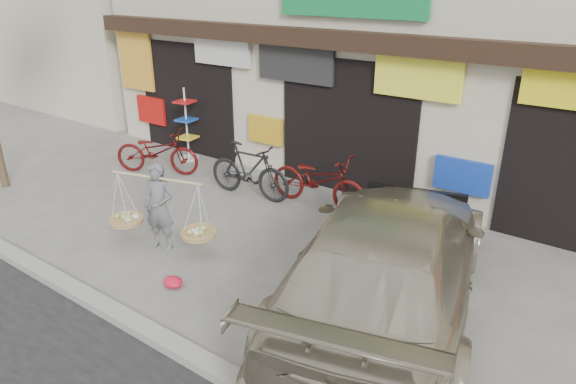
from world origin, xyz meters
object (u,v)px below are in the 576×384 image
Objects in this scene: bike_0 at (157,152)px; suv at (388,259)px; street_vendor at (160,211)px; bike_2 at (318,180)px; display_rack at (187,131)px; bike_1 at (249,170)px.

bike_0 is 6.74m from suv.
suv is (3.74, 0.54, 0.13)m from street_vendor.
bike_2 is 4.12m from display_rack.
bike_0 is at bearing -29.97° from suv.
bike_1 reaches higher than bike_2.
display_rack reaches higher than suv.
street_vendor is 0.32× the size of suv.
bike_1 is at bearing -110.86° from bike_0.
street_vendor is 0.97× the size of bike_0.
bike_0 is at bearing 89.27° from bike_1.
display_rack reaches higher than street_vendor.
street_vendor is at bearing -179.84° from bike_1.
bike_2 is (3.93, 0.58, 0.03)m from bike_0.
street_vendor reaches higher than bike_0.
bike_1 is (-0.21, 2.48, -0.11)m from street_vendor.
bike_2 is at bearing -106.28° from bike_0.
bike_2 is 1.17× the size of display_rack.
suv reaches higher than bike_2.
street_vendor is 1.01× the size of bike_1.
bike_0 is at bearing -82.37° from display_rack.
display_rack is at bearing -17.07° from bike_0.
street_vendor is 1.08× the size of display_rack.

